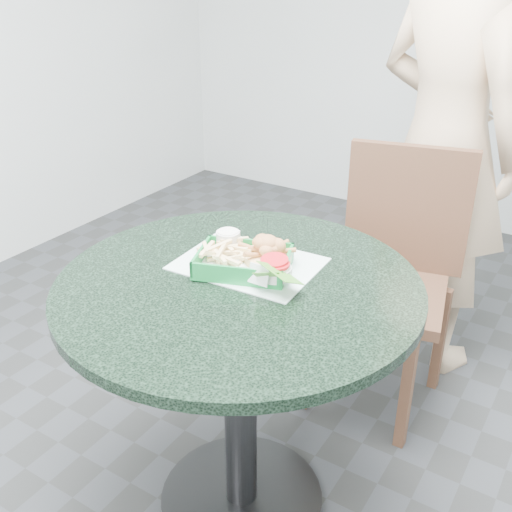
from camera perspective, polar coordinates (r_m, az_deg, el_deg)
The scene contains 10 objects.
floor at distance 2.00m, azimuth -1.36°, elevation -22.06°, with size 4.00×5.00×0.02m, color #303335.
cafe_table at distance 1.61m, azimuth -1.59°, elevation -8.27°, with size 0.93×0.93×0.75m.
dining_chair at distance 2.16m, azimuth 12.84°, elevation -0.59°, with size 0.43×0.43×0.93m.
diner_person at distance 2.30m, azimuth 17.99°, elevation 13.77°, with size 0.75×0.50×2.07m, color #D3AF8A.
placemat at distance 1.59m, azimuth -0.73°, elevation -1.38°, with size 0.36×0.27×0.00m, color silver.
food_basket at distance 1.55m, azimuth -1.19°, elevation -1.51°, with size 0.23×0.17×0.05m.
crab_sandwich at distance 1.54m, azimuth 1.29°, elevation -0.34°, with size 0.13×0.13×0.07m.
fries_pile at distance 1.59m, azimuth -2.36°, elevation 0.12°, with size 0.12×0.13×0.05m, color #F3CE8C, non-canonical shape.
sauce_ramekin at distance 1.63m, azimuth -1.44°, elevation 1.34°, with size 0.06×0.06×0.04m.
garnish_cup at distance 1.45m, azimuth 0.89°, elevation -2.44°, with size 0.12×0.12×0.05m.
Camera 1 is at (0.74, -1.09, 1.50)m, focal length 42.00 mm.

